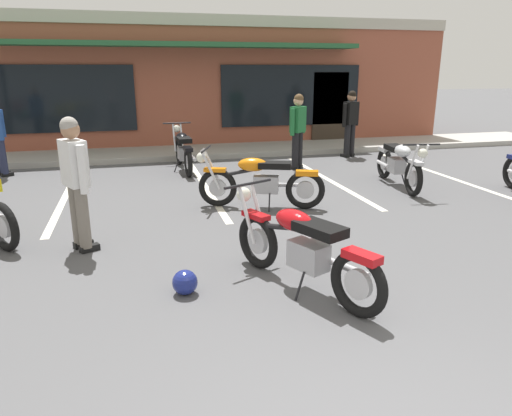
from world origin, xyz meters
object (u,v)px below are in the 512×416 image
object	(u,v)px
motorcycle_blue_standard	(399,163)
helmet_on_pavement	(185,282)
motorcycle_red_sportbike	(260,180)
person_in_black_shirt	(298,127)
person_in_shorts_foreground	(76,177)
person_near_building	(351,120)
motorcycle_silver_naked	(183,150)
motorcycle_foreground_classic	(302,247)

from	to	relation	value
motorcycle_blue_standard	helmet_on_pavement	size ratio (longest dim) A/B	8.08
motorcycle_red_sportbike	motorcycle_blue_standard	bearing A→B (deg)	13.25
motorcycle_red_sportbike	person_in_black_shirt	world-z (taller)	person_in_black_shirt
person_in_black_shirt	person_in_shorts_foreground	xyz separation A→B (m)	(-4.30, -4.05, 0.00)
person_in_black_shirt	person_near_building	world-z (taller)	same
person_in_shorts_foreground	person_near_building	xyz separation A→B (m)	(6.10, 5.13, 0.00)
motorcycle_red_sportbike	motorcycle_silver_naked	world-z (taller)	same
motorcycle_silver_naked	person_in_shorts_foreground	distance (m)	4.92
motorcycle_foreground_classic	person_near_building	size ratio (longest dim) A/B	1.18
motorcycle_foreground_classic	motorcycle_red_sportbike	bearing A→B (deg)	83.13
motorcycle_silver_naked	motorcycle_blue_standard	bearing A→B (deg)	-34.16
helmet_on_pavement	motorcycle_silver_naked	bearing A→B (deg)	83.84
motorcycle_silver_naked	motorcycle_red_sportbike	bearing A→B (deg)	-74.96
motorcycle_foreground_classic	person_near_building	world-z (taller)	person_near_building
motorcycle_blue_standard	person_near_building	world-z (taller)	person_near_building
motorcycle_red_sportbike	person_near_building	world-z (taller)	person_near_building
motorcycle_silver_naked	person_in_black_shirt	size ratio (longest dim) A/B	1.26
person_in_shorts_foreground	person_near_building	bearing A→B (deg)	40.07
motorcycle_blue_standard	person_in_black_shirt	xyz separation A→B (m)	(-1.32, 2.09, 0.49)
motorcycle_blue_standard	motorcycle_foreground_classic	bearing A→B (deg)	-132.06
motorcycle_foreground_classic	person_in_black_shirt	size ratio (longest dim) A/B	1.18
motorcycle_blue_standard	person_in_shorts_foreground	xyz separation A→B (m)	(-5.62, -1.95, 0.49)
helmet_on_pavement	person_in_shorts_foreground	bearing A→B (deg)	125.69
motorcycle_blue_standard	person_in_black_shirt	size ratio (longest dim) A/B	1.25
motorcycle_red_sportbike	person_in_shorts_foreground	xyz separation A→B (m)	(-2.66, -1.25, 0.49)
motorcycle_silver_naked	helmet_on_pavement	bearing A→B (deg)	-96.16
person_in_shorts_foreground	helmet_on_pavement	distance (m)	2.08
motorcycle_red_sportbike	helmet_on_pavement	bearing A→B (deg)	-118.84
motorcycle_foreground_classic	helmet_on_pavement	distance (m)	1.25
motorcycle_foreground_classic	motorcycle_silver_naked	xyz separation A→B (m)	(-0.53, 6.28, 0.00)
person_in_shorts_foreground	helmet_on_pavement	bearing A→B (deg)	-54.31
motorcycle_silver_naked	person_in_black_shirt	distance (m)	2.62
motorcycle_red_sportbike	person_near_building	distance (m)	5.21
motorcycle_silver_naked	person_in_shorts_foreground	xyz separation A→B (m)	(-1.78, -4.56, 0.49)
person_near_building	helmet_on_pavement	distance (m)	8.38
motorcycle_red_sportbike	helmet_on_pavement	size ratio (longest dim) A/B	7.76
motorcycle_red_sportbike	motorcycle_silver_naked	distance (m)	3.42
person_in_shorts_foreground	motorcycle_blue_standard	bearing A→B (deg)	19.14
motorcycle_silver_naked	motorcycle_foreground_classic	bearing A→B (deg)	-85.19
motorcycle_red_sportbike	person_near_building	bearing A→B (deg)	48.44
motorcycle_red_sportbike	helmet_on_pavement	distance (m)	3.22
motorcycle_blue_standard	helmet_on_pavement	xyz separation A→B (m)	(-4.50, -3.50, -0.33)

